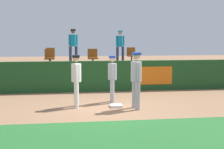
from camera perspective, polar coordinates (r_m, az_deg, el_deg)
ground_plane at (r=10.86m, az=-0.59°, el=-5.97°), size 60.00×60.00×0.00m
grass_foreground_strip at (r=7.93m, az=2.34°, el=-10.71°), size 18.00×2.80×0.01m
first_base at (r=11.04m, az=0.73°, el=-5.55°), size 0.40×0.40×0.08m
player_fielder_home at (r=10.97m, az=-6.30°, el=-0.48°), size 0.36×0.55×1.77m
player_runner_visitor at (r=11.68m, az=0.05°, el=-0.17°), size 0.38×0.47×1.70m
player_coach_visitor at (r=10.62m, az=4.29°, el=-0.34°), size 0.40×0.52×1.87m
field_wall at (r=14.15m, az=-2.37°, el=-0.29°), size 18.00×0.26×1.34m
bleacher_platform at (r=16.71m, az=-3.29°, el=0.14°), size 18.00×4.80×0.97m
seat_front_center at (r=15.50m, az=-3.43°, el=3.19°), size 0.47×0.44×0.84m
seat_back_right at (r=17.60m, az=3.43°, el=3.60°), size 0.46×0.44×0.84m
seat_front_left at (r=15.47m, az=-10.96°, el=3.08°), size 0.47×0.44×0.84m
seat_back_left at (r=17.27m, az=-10.83°, el=3.43°), size 0.45×0.44×0.84m
spectator_hooded at (r=18.14m, az=1.45°, el=5.42°), size 0.49×0.36×1.75m
spectator_capped at (r=17.92m, az=-6.87°, el=5.50°), size 0.51×0.39×1.83m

